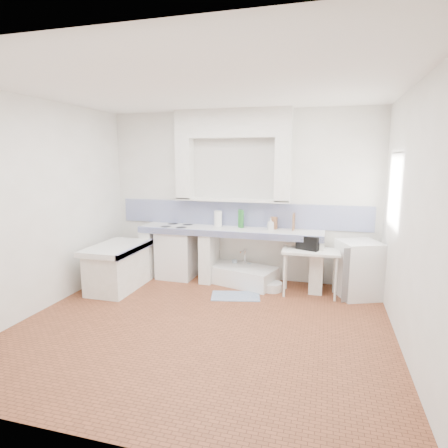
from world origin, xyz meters
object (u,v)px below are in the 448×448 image
(stove, at_px, (178,252))
(sink, at_px, (242,276))
(side_table, at_px, (310,273))
(fridge, at_px, (359,269))

(stove, height_order, sink, stove)
(sink, bearing_deg, side_table, 5.48)
(sink, height_order, fridge, fridge)
(stove, distance_m, sink, 1.20)
(side_table, relative_size, fridge, 0.99)
(stove, relative_size, side_table, 1.03)
(sink, xyz_separation_m, fridge, (1.78, -0.11, 0.29))
(fridge, bearing_deg, sink, 153.58)
(side_table, bearing_deg, fridge, 6.64)
(stove, relative_size, sink, 0.79)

